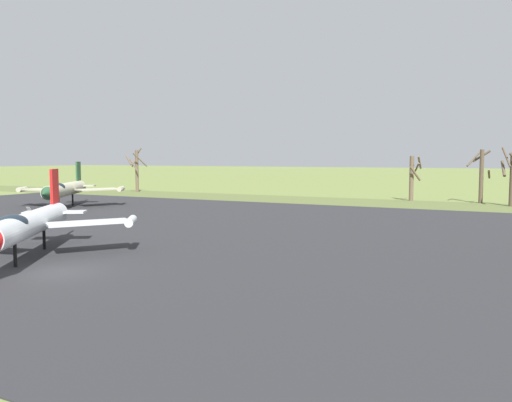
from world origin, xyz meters
TOP-DOWN VIEW (x-y plane):
  - ground_plane at (0.00, 0.00)m, footprint 600.00×600.00m
  - asphalt_apron at (0.00, 15.85)m, footprint 102.64×52.82m
  - grass_verge_strip at (0.00, 48.26)m, footprint 162.64×12.00m
  - jet_fighter_front_left at (-26.41, 25.01)m, footprint 12.43×14.33m
  - info_placard_front_left at (-22.66, 16.81)m, footprint 0.47×0.29m
  - jet_fighter_front_right at (-4.33, 1.80)m, footprint 11.55×13.57m
  - bare_tree_far_left at (-37.51, 50.95)m, footprint 3.84×2.88m
  - bare_tree_left_of_center at (8.04, 53.68)m, footprint 1.60×2.40m
  - bare_tree_center at (16.60, 54.07)m, footprint 2.89×2.81m
  - bare_tree_right_of_center at (20.16, 50.65)m, footprint 2.60×2.57m

SIDE VIEW (x-z plane):
  - ground_plane at x=0.00m, z-range 0.00..0.00m
  - asphalt_apron at x=0.00m, z-range 0.00..0.05m
  - grass_verge_strip at x=0.00m, z-range 0.00..0.06m
  - info_placard_front_left at x=-22.66m, z-range 0.11..1.12m
  - jet_fighter_front_right at x=-4.33m, z-range -0.48..4.66m
  - jet_fighter_front_left at x=-26.41m, z-range -0.46..4.96m
  - bare_tree_left_of_center at x=8.04m, z-range 0.24..6.44m
  - bare_tree_right_of_center at x=20.16m, z-range 0.13..7.35m
  - bare_tree_center at x=16.60m, z-range 0.40..7.38m
  - bare_tree_far_left at x=-37.51m, z-range 0.24..7.87m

